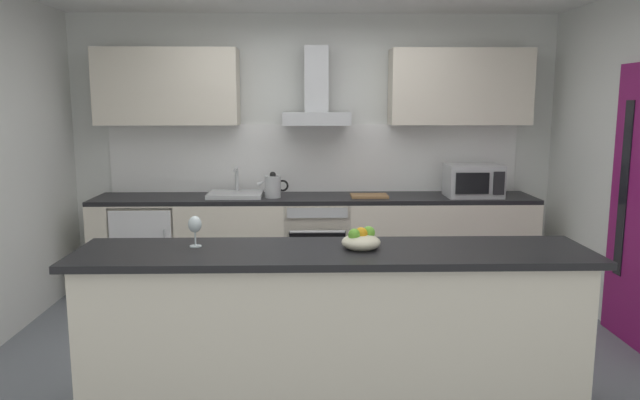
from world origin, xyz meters
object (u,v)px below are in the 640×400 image
at_px(kettle, 273,186).
at_px(fruit_bowl, 361,240).
at_px(sink, 236,194).
at_px(wine_glass, 195,225).
at_px(oven, 317,243).
at_px(chopping_board, 369,196).
at_px(microwave, 473,181).
at_px(refrigerator, 149,247).
at_px(range_hood, 316,100).

height_order(kettle, fruit_bowl, kettle).
distance_m(kettle, fruit_bowl, 2.26).
xyz_separation_m(sink, wine_glass, (0.02, -2.16, 0.15)).
bearing_deg(oven, chopping_board, -2.78).
xyz_separation_m(kettle, fruit_bowl, (0.61, -2.18, -0.01)).
relative_size(microwave, chopping_board, 1.47).
height_order(refrigerator, sink, sink).
relative_size(microwave, wine_glass, 2.81).
height_order(oven, range_hood, range_hood).
xyz_separation_m(sink, kettle, (0.35, -0.04, 0.08)).
bearing_deg(sink, oven, -0.84).
bearing_deg(refrigerator, sink, 0.96).
relative_size(wine_glass, fruit_bowl, 0.81).
xyz_separation_m(range_hood, chopping_board, (0.49, -0.15, -0.88)).
relative_size(oven, chopping_board, 2.35).
height_order(kettle, range_hood, range_hood).
bearing_deg(microwave, chopping_board, 179.75).
relative_size(range_hood, chopping_board, 2.12).
bearing_deg(chopping_board, wine_glass, -119.82).
height_order(refrigerator, kettle, kettle).
height_order(microwave, kettle, microwave).
relative_size(oven, range_hood, 1.11).
distance_m(refrigerator, fruit_bowl, 2.90).
distance_m(range_hood, chopping_board, 1.01).
bearing_deg(kettle, microwave, 0.18).
bearing_deg(refrigerator, fruit_bowl, -51.18).
bearing_deg(kettle, sink, 172.75).
bearing_deg(oven, range_hood, 90.00).
relative_size(refrigerator, chopping_board, 2.50).
distance_m(oven, range_hood, 1.33).
height_order(oven, wine_glass, wine_glass).
height_order(range_hood, wine_glass, range_hood).
bearing_deg(range_hood, fruit_bowl, -84.89).
height_order(wine_glass, chopping_board, wine_glass).
bearing_deg(oven, refrigerator, -179.90).
distance_m(sink, wine_glass, 2.17).
relative_size(range_hood, fruit_bowl, 3.27).
relative_size(kettle, chopping_board, 0.85).
xyz_separation_m(microwave, chopping_board, (-0.97, 0.00, -0.14)).
xyz_separation_m(range_hood, fruit_bowl, (0.21, -2.34, -0.79)).
height_order(kettle, chopping_board, kettle).
bearing_deg(range_hood, sink, -171.07).
height_order(sink, chopping_board, sink).
bearing_deg(microwave, kettle, -179.82).
distance_m(wine_glass, chopping_board, 2.46).
xyz_separation_m(kettle, chopping_board, (0.89, 0.01, -0.09)).
distance_m(oven, chopping_board, 0.67).
distance_m(refrigerator, kettle, 1.30).
xyz_separation_m(wine_glass, fruit_bowl, (0.94, -0.06, -0.08)).
bearing_deg(fruit_bowl, microwave, 60.34).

